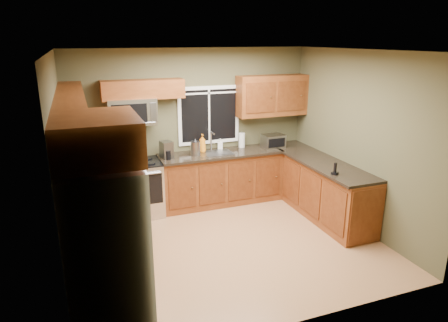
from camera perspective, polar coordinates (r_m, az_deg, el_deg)
floor at (r=5.90m, az=0.75°, el=-11.75°), size 4.20×4.20×0.00m
ceiling at (r=5.16m, az=0.86°, el=15.49°), size 4.20×4.20×0.00m
back_wall at (r=7.03m, az=-4.52°, el=4.79°), size 4.20×0.00×4.20m
front_wall at (r=3.85m, az=10.58°, el=-6.11°), size 4.20×0.00×4.20m
left_wall at (r=5.05m, az=-22.05°, el=-1.45°), size 0.00×3.60×3.60m
right_wall at (r=6.41m, az=18.60°, el=2.73°), size 0.00×3.60×3.60m
window at (r=7.06m, az=-2.16°, el=6.56°), size 1.12×0.03×1.02m
base_cabinets_left at (r=5.81m, az=-18.02°, el=-8.16°), size 0.60×2.65×0.90m
countertop_left at (r=5.63m, az=-18.20°, el=-3.80°), size 0.65×2.65×0.04m
base_cabinets_back at (r=7.13m, az=-0.47°, el=-2.51°), size 2.17×0.60×0.90m
countertop_back at (r=6.96m, az=-0.41°, el=1.07°), size 2.17×0.65×0.04m
base_cabinets_peninsula at (r=6.92m, az=13.17°, el=-3.61°), size 0.60×2.52×0.90m
countertop_peninsula at (r=6.76m, az=13.22°, el=0.11°), size 0.65×2.50×0.04m
upper_cabinets_left at (r=5.38m, az=-20.83°, el=5.43°), size 0.33×2.65×0.72m
upper_cabinets_back_left at (r=6.57m, az=-11.51°, el=10.01°), size 1.30×0.33×0.30m
upper_cabinets_back_right at (r=7.32m, az=6.87°, el=9.27°), size 1.30×0.33×0.72m
upper_cabinet_over_fridge at (r=3.61m, az=-17.83°, el=3.17°), size 0.72×0.90×0.38m
refrigerator at (r=4.02m, az=-16.32°, el=-12.65°), size 0.74×0.90×1.80m
range at (r=6.77m, az=-12.15°, el=-3.85°), size 0.76×0.69×0.94m
microwave at (r=6.57m, az=-13.02°, el=6.90°), size 0.76×0.41×0.42m
sink at (r=6.93m, az=-1.36°, el=1.27°), size 0.60×0.42×0.36m
toaster_oven at (r=7.31m, az=7.02°, el=2.85°), size 0.40×0.32×0.24m
coffee_maker at (r=6.65m, az=-8.20°, el=1.49°), size 0.21×0.26×0.29m
kettle at (r=6.78m, az=-4.11°, el=1.94°), size 0.17×0.17×0.29m
paper_towel_roll at (r=7.27m, az=2.55°, el=3.00°), size 0.14×0.14×0.29m
soap_bottle_a at (r=6.96m, az=-3.11°, el=2.55°), size 0.12×0.12×0.32m
soap_bottle_b at (r=7.16m, az=-0.54°, el=2.47°), size 0.11×0.11×0.19m
soap_bottle_c at (r=6.99m, az=-4.15°, el=1.91°), size 0.13×0.13×0.15m
cordless_phone at (r=6.04m, az=15.57°, el=-1.38°), size 0.11×0.11×0.18m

